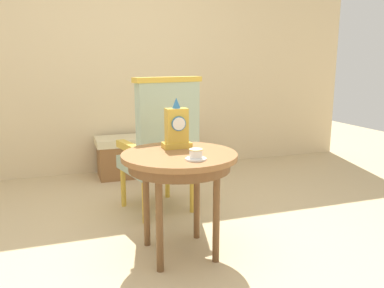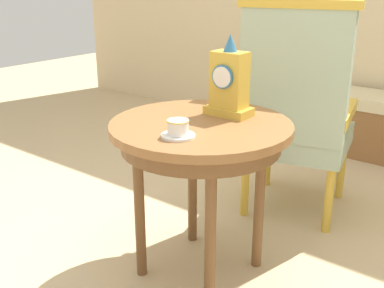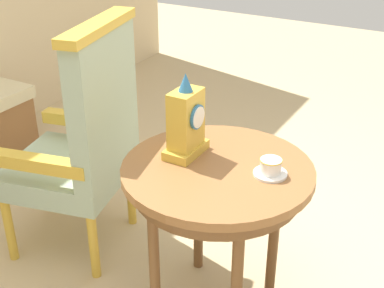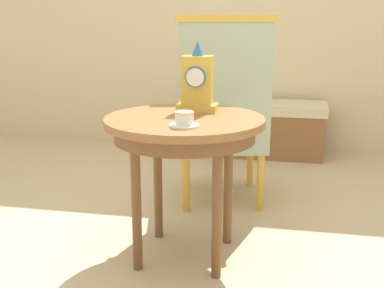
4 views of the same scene
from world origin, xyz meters
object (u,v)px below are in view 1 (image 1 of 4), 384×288
(side_table, at_px, (179,165))
(teacup_left, at_px, (196,155))
(mantel_clock, at_px, (177,128))
(armchair, at_px, (162,144))
(window_bench, at_px, (146,155))

(side_table, distance_m, teacup_left, 0.23)
(side_table, xyz_separation_m, teacup_left, (0.04, -0.20, 0.11))
(side_table, height_order, teacup_left, teacup_left)
(mantel_clock, height_order, armchair, armchair)
(armchair, relative_size, window_bench, 1.03)
(side_table, xyz_separation_m, armchair, (0.07, 0.72, -0.01))
(side_table, bearing_deg, window_bench, 84.28)
(side_table, xyz_separation_m, mantel_clock, (0.03, 0.15, 0.21))
(teacup_left, xyz_separation_m, armchair, (0.03, 0.92, -0.12))
(window_bench, bearing_deg, side_table, -95.72)
(mantel_clock, xyz_separation_m, armchair, (0.04, 0.57, -0.23))
(teacup_left, distance_m, armchair, 0.93)
(side_table, distance_m, armchair, 0.73)
(side_table, height_order, mantel_clock, mantel_clock)
(side_table, distance_m, mantel_clock, 0.27)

